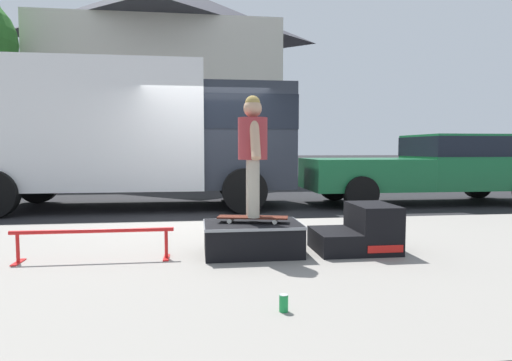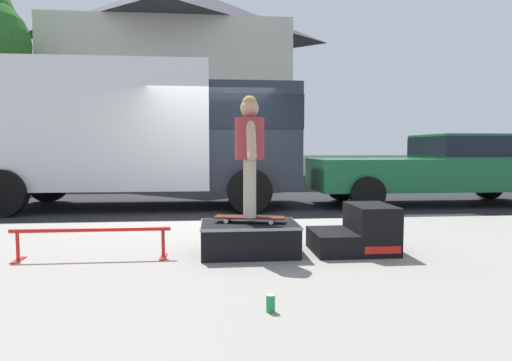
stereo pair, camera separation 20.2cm
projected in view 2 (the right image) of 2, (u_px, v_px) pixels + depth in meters
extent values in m
plane|color=black|center=(213.00, 222.00, 7.73)|extent=(140.00, 140.00, 0.00)
cube|color=gray|center=(213.00, 263.00, 4.75)|extent=(50.00, 5.00, 0.12)
cube|color=black|center=(249.00, 238.00, 4.91)|extent=(1.06, 0.70, 0.35)
cube|color=gray|center=(249.00, 224.00, 4.90)|extent=(1.08, 0.72, 0.03)
cube|color=black|center=(332.00, 242.00, 5.01)|extent=(0.45, 0.72, 0.24)
cube|color=black|center=(371.00, 228.00, 5.04)|extent=(0.45, 0.72, 0.54)
cube|color=red|center=(383.00, 250.00, 4.69)|extent=(0.40, 0.01, 0.08)
cylinder|color=red|center=(91.00, 230.00, 4.67)|extent=(1.66, 0.04, 0.04)
cylinder|color=red|center=(18.00, 246.00, 4.61)|extent=(0.04, 0.04, 0.31)
cube|color=red|center=(18.00, 260.00, 4.62)|extent=(0.06, 0.28, 0.01)
cylinder|color=red|center=(163.00, 243.00, 4.76)|extent=(0.04, 0.04, 0.31)
cube|color=red|center=(163.00, 257.00, 4.77)|extent=(0.06, 0.28, 0.01)
cube|color=#4C1E14|center=(250.00, 217.00, 4.91)|extent=(0.81, 0.38, 0.02)
cylinder|color=silver|center=(273.00, 219.00, 4.97)|extent=(0.06, 0.04, 0.05)
cylinder|color=silver|center=(271.00, 222.00, 4.79)|extent=(0.06, 0.04, 0.05)
cylinder|color=silver|center=(229.00, 218.00, 5.04)|extent=(0.06, 0.04, 0.05)
cylinder|color=silver|center=(226.00, 221.00, 4.86)|extent=(0.06, 0.04, 0.05)
cylinder|color=#B7AD99|center=(249.00, 188.00, 4.97)|extent=(0.13, 0.13, 0.63)
cylinder|color=#B7AD99|center=(250.00, 189.00, 4.81)|extent=(0.13, 0.13, 0.63)
cylinder|color=#A53338|center=(250.00, 139.00, 4.85)|extent=(0.32, 0.32, 0.46)
cylinder|color=tan|center=(248.00, 140.00, 5.05)|extent=(0.10, 0.28, 0.44)
cylinder|color=tan|center=(251.00, 139.00, 4.65)|extent=(0.10, 0.28, 0.44)
sphere|color=tan|center=(250.00, 108.00, 4.82)|extent=(0.20, 0.20, 0.20)
sphere|color=tan|center=(250.00, 103.00, 4.82)|extent=(0.17, 0.17, 0.17)
cylinder|color=#198C3F|center=(271.00, 304.00, 3.18)|extent=(0.07, 0.07, 0.12)
cylinder|color=silver|center=(271.00, 295.00, 3.17)|extent=(0.06, 0.06, 0.00)
cube|color=white|center=(93.00, 127.00, 9.54)|extent=(5.00, 2.35, 2.60)
cube|color=#282D38|center=(252.00, 137.00, 9.89)|extent=(1.90, 2.16, 2.20)
cube|color=black|center=(252.00, 115.00, 9.85)|extent=(1.92, 2.19, 0.70)
cylinder|color=black|center=(242.00, 182.00, 11.12)|extent=(0.90, 0.28, 0.90)
cylinder|color=black|center=(250.00, 191.00, 8.79)|extent=(0.90, 0.28, 0.90)
cylinder|color=black|center=(49.00, 183.00, 10.66)|extent=(0.90, 0.28, 0.90)
cylinder|color=black|center=(3.00, 193.00, 8.33)|extent=(0.90, 0.28, 0.90)
cube|color=#196638|center=(466.00, 162.00, 10.22)|extent=(2.00, 1.85, 1.25)
cube|color=black|center=(467.00, 147.00, 10.20)|extent=(2.02, 1.87, 0.45)
cube|color=#196638|center=(370.00, 174.00, 10.02)|extent=(2.60, 1.85, 0.70)
cylinder|color=black|center=(489.00, 185.00, 11.30)|extent=(0.72, 0.24, 0.72)
cylinder|color=black|center=(341.00, 186.00, 10.93)|extent=(0.72, 0.24, 0.72)
cylinder|color=black|center=(367.00, 194.00, 9.09)|extent=(0.72, 0.24, 0.72)
cube|color=beige|center=(176.00, 109.00, 19.32)|extent=(9.00, 7.50, 6.00)
cube|color=#B2ADA3|center=(167.00, 145.00, 15.47)|extent=(9.00, 0.50, 2.80)
pyramid|color=#38383F|center=(175.00, 11.00, 19.01)|extent=(9.54, 7.95, 2.40)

